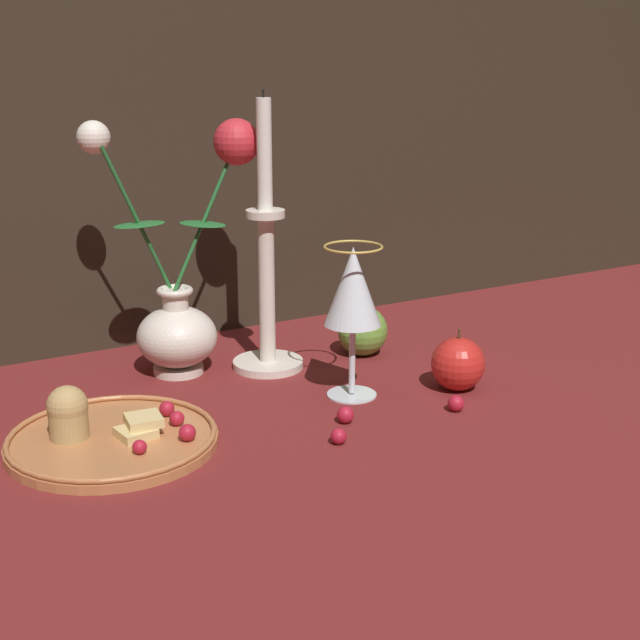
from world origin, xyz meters
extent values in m
plane|color=maroon|center=(0.00, 0.00, 0.00)|extent=(2.40, 2.40, 0.00)
cylinder|color=silver|center=(-0.06, 0.18, 0.01)|extent=(0.07, 0.07, 0.01)
ellipsoid|color=silver|center=(-0.06, 0.18, 0.05)|extent=(0.11, 0.11, 0.08)
cylinder|color=silver|center=(-0.06, 0.18, 0.10)|extent=(0.03, 0.03, 0.03)
torus|color=silver|center=(-0.06, 0.18, 0.11)|extent=(0.05, 0.05, 0.01)
cylinder|color=#23662D|center=(-0.11, 0.18, 0.21)|extent=(0.09, 0.02, 0.20)
ellipsoid|color=#23662D|center=(-0.10, 0.18, 0.20)|extent=(0.08, 0.05, 0.00)
sphere|color=silver|center=(-0.15, 0.19, 0.31)|extent=(0.04, 0.04, 0.04)
cylinder|color=#23662D|center=(-0.02, 0.18, 0.21)|extent=(0.10, 0.01, 0.19)
ellipsoid|color=#23662D|center=(-0.02, 0.18, 0.20)|extent=(0.07, 0.08, 0.00)
sphere|color=red|center=(0.03, 0.18, 0.30)|extent=(0.06, 0.06, 0.06)
cylinder|color=#B77042|center=(-0.21, -0.01, 0.01)|extent=(0.23, 0.23, 0.01)
torus|color=#B77042|center=(-0.21, -0.01, 0.01)|extent=(0.22, 0.22, 0.01)
cylinder|color=tan|center=(-0.25, 0.02, 0.03)|extent=(0.04, 0.04, 0.04)
sphere|color=tan|center=(-0.25, 0.02, 0.05)|extent=(0.04, 0.04, 0.04)
cube|color=#DBBC7A|center=(-0.19, -0.02, 0.01)|extent=(0.04, 0.04, 0.01)
cube|color=#DBBC7A|center=(-0.17, -0.01, 0.03)|extent=(0.04, 0.04, 0.01)
sphere|color=#AD192D|center=(-0.20, -0.06, 0.02)|extent=(0.02, 0.02, 0.02)
sphere|color=#AD192D|center=(-0.14, -0.05, 0.02)|extent=(0.02, 0.02, 0.02)
sphere|color=#AD192D|center=(-0.14, -0.01, 0.02)|extent=(0.02, 0.02, 0.02)
sphere|color=#AD192D|center=(-0.14, 0.02, 0.02)|extent=(0.02, 0.02, 0.02)
cylinder|color=silver|center=(0.09, -0.01, 0.00)|extent=(0.06, 0.06, 0.00)
cylinder|color=silver|center=(0.09, -0.01, 0.05)|extent=(0.01, 0.01, 0.09)
cone|color=silver|center=(0.09, -0.01, 0.14)|extent=(0.07, 0.07, 0.10)
cone|color=#E5CC66|center=(0.09, -0.01, 0.13)|extent=(0.06, 0.06, 0.07)
torus|color=gold|center=(0.09, -0.01, 0.19)|extent=(0.07, 0.07, 0.00)
cylinder|color=silver|center=(0.05, 0.14, 0.01)|extent=(0.09, 0.09, 0.01)
cylinder|color=silver|center=(0.05, 0.14, 0.11)|extent=(0.02, 0.02, 0.19)
cylinder|color=silver|center=(0.05, 0.14, 0.21)|extent=(0.05, 0.05, 0.01)
cylinder|color=white|center=(0.05, 0.14, 0.28)|extent=(0.02, 0.02, 0.14)
cylinder|color=black|center=(0.05, 0.14, 0.36)|extent=(0.00, 0.00, 0.01)
sphere|color=red|center=(0.22, -0.06, 0.03)|extent=(0.07, 0.07, 0.07)
cylinder|color=#4C3319|center=(0.22, -0.06, 0.07)|extent=(0.00, 0.00, 0.01)
sphere|color=#669938|center=(0.19, 0.12, 0.04)|extent=(0.07, 0.07, 0.07)
cylinder|color=#4C3319|center=(0.19, 0.12, 0.08)|extent=(0.00, 0.00, 0.01)
sphere|color=#AD192D|center=(0.04, -0.08, 0.01)|extent=(0.02, 0.02, 0.02)
sphere|color=#AD192D|center=(0.18, -0.11, 0.01)|extent=(0.02, 0.02, 0.02)
sphere|color=#AD192D|center=(0.01, -0.12, 0.01)|extent=(0.02, 0.02, 0.02)
camera|label=1|loc=(-0.45, -0.89, 0.41)|focal=50.00mm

